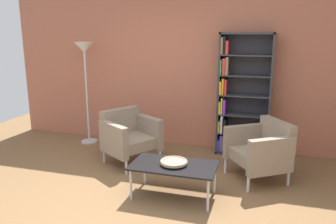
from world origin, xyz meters
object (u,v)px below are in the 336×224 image
object	(u,v)px
armchair_by_bookshelf	(261,149)
floor_lamp_torchiere	(85,60)
bookshelf_tall	(240,95)
coffee_table_low	(174,167)
decorative_bowl	(174,162)
armchair_spare_guest	(129,135)

from	to	relation	value
armchair_by_bookshelf	floor_lamp_torchiere	world-z (taller)	floor_lamp_torchiere
bookshelf_tall	coffee_table_low	bearing A→B (deg)	-108.62
coffee_table_low	armchair_by_bookshelf	distance (m)	1.26
bookshelf_tall	decorative_bowl	size ratio (longest dim) A/B	5.94
decorative_bowl	floor_lamp_torchiere	bearing A→B (deg)	142.48
coffee_table_low	decorative_bowl	size ratio (longest dim) A/B	3.12
armchair_by_bookshelf	bookshelf_tall	bearing A→B (deg)	168.51
coffee_table_low	decorative_bowl	bearing A→B (deg)	0.00
decorative_bowl	armchair_by_bookshelf	xyz separation A→B (m)	(0.96, 0.81, -0.02)
coffee_table_low	floor_lamp_torchiere	world-z (taller)	floor_lamp_torchiere
armchair_by_bookshelf	floor_lamp_torchiere	bearing A→B (deg)	-138.00
coffee_table_low	armchair_by_bookshelf	xyz separation A→B (m)	(0.96, 0.81, 0.05)
floor_lamp_torchiere	coffee_table_low	bearing A→B (deg)	-37.52
floor_lamp_torchiere	bookshelf_tall	bearing A→B (deg)	4.48
decorative_bowl	armchair_spare_guest	distance (m)	1.27
bookshelf_tall	armchair_spare_guest	size ratio (longest dim) A/B	2.02
bookshelf_tall	coffee_table_low	world-z (taller)	bookshelf_tall
armchair_spare_guest	floor_lamp_torchiere	distance (m)	1.61
bookshelf_tall	armchair_spare_guest	world-z (taller)	bookshelf_tall
armchair_by_bookshelf	floor_lamp_torchiere	xyz separation A→B (m)	(-2.94, 0.71, 1.03)
coffee_table_low	armchair_by_bookshelf	bearing A→B (deg)	40.04
bookshelf_tall	armchair_by_bookshelf	bearing A→B (deg)	-67.03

